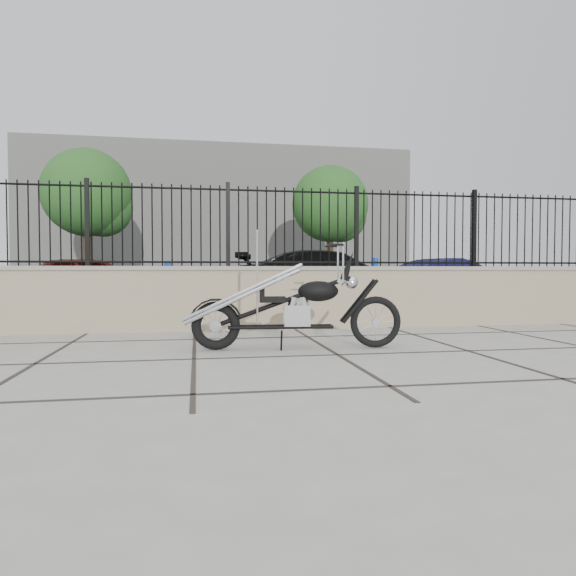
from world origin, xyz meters
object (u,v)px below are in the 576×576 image
at_px(chopper_motorcycle, 293,289).
at_px(car_red, 92,283).
at_px(car_blue, 452,281).
at_px(car_black, 332,278).

height_order(chopper_motorcycle, car_red, chopper_motorcycle).
distance_m(chopper_motorcycle, car_blue, 9.39).
xyz_separation_m(car_black, car_blue, (3.54, 0.48, -0.09)).
relative_size(chopper_motorcycle, car_red, 0.63).
xyz_separation_m(car_red, car_black, (5.69, 0.44, 0.08)).
xyz_separation_m(chopper_motorcycle, car_red, (-3.39, 6.44, -0.07)).
bearing_deg(car_black, car_red, 102.64).
bearing_deg(car_red, car_black, -101.38).
distance_m(car_red, car_black, 5.71).
height_order(chopper_motorcycle, car_black, car_black).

